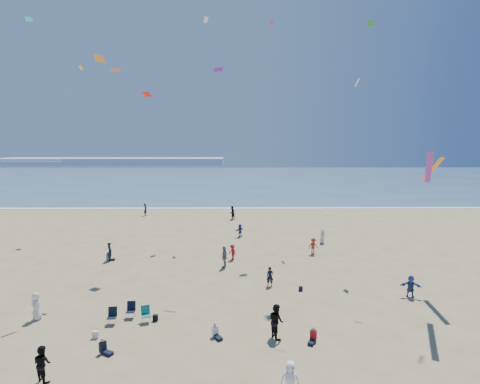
{
  "coord_description": "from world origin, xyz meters",
  "views": [
    {
      "loc": [
        1.8,
        -16.01,
        10.87
      ],
      "look_at": [
        2.0,
        8.0,
        7.68
      ],
      "focal_mm": 28.0,
      "sensor_mm": 36.0,
      "label": 1
    }
  ],
  "objects": [
    {
      "name": "standing_flyers",
      "position": [
        1.62,
        15.73,
        0.86
      ],
      "size": [
        26.95,
        41.12,
        1.93
      ],
      "color": "black",
      "rests_on": "ground"
    },
    {
      "name": "ground",
      "position": [
        0.0,
        0.0,
        0.0
      ],
      "size": [
        220.0,
        220.0,
        0.0
      ],
      "primitive_type": "plane",
      "color": "tan",
      "rests_on": "ground"
    },
    {
      "name": "ocean",
      "position": [
        0.0,
        95.0,
        0.03
      ],
      "size": [
        220.0,
        100.0,
        0.06
      ],
      "primitive_type": "cube",
      "color": "#476B84",
      "rests_on": "ground"
    },
    {
      "name": "white_tote",
      "position": [
        -6.11,
        3.73,
        0.2
      ],
      "size": [
        0.35,
        0.2,
        0.4
      ],
      "primitive_type": "cube",
      "color": "silver",
      "rests_on": "ground"
    },
    {
      "name": "navy_bag",
      "position": [
        6.49,
        10.31,
        0.17
      ],
      "size": [
        0.28,
        0.18,
        0.34
      ],
      "primitive_type": "cube",
      "color": "black",
      "rests_on": "ground"
    },
    {
      "name": "kites_aloft",
      "position": [
        9.11,
        13.11,
        15.37
      ],
      "size": [
        34.12,
        41.31,
        25.99
      ],
      "color": "#4D2C93",
      "rests_on": "ground"
    },
    {
      "name": "headland_near",
      "position": [
        -100.0,
        165.0,
        1.0
      ],
      "size": [
        40.0,
        14.0,
        2.0
      ],
      "primitive_type": "cube",
      "color": "#7A8EA8",
      "rests_on": "ground"
    },
    {
      "name": "headland_far",
      "position": [
        -60.0,
        170.0,
        1.6
      ],
      "size": [
        110.0,
        20.0,
        3.2
      ],
      "primitive_type": "cube",
      "color": "#7A8EA8",
      "rests_on": "ground"
    },
    {
      "name": "black_backpack",
      "position": [
        -3.21,
        5.73,
        0.19
      ],
      "size": [
        0.3,
        0.22,
        0.38
      ],
      "primitive_type": "cube",
      "color": "black",
      "rests_on": "ground"
    },
    {
      "name": "seated_group",
      "position": [
        -1.43,
        3.95,
        0.42
      ],
      "size": [
        17.04,
        25.56,
        0.84
      ],
      "color": "silver",
      "rests_on": "ground"
    },
    {
      "name": "surf_line",
      "position": [
        0.0,
        45.0,
        0.04
      ],
      "size": [
        220.0,
        1.2,
        0.08
      ],
      "primitive_type": "cube",
      "color": "white",
      "rests_on": "ground"
    },
    {
      "name": "chair_cluster",
      "position": [
        -4.76,
        5.65,
        0.5
      ],
      "size": [
        2.71,
        1.44,
        1.0
      ],
      "color": "black",
      "rests_on": "ground"
    }
  ]
}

